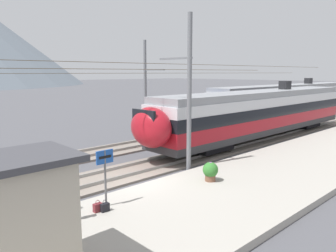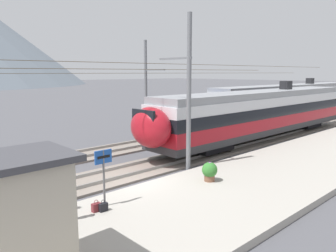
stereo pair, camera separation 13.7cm
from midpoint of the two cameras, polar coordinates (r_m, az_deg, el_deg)
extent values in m
plane|color=#4C4C51|center=(15.98, -6.14, -10.03)|extent=(400.00, 400.00, 0.00)
cube|color=#A39E93|center=(13.20, 4.53, -13.54)|extent=(120.00, 6.27, 0.31)
cube|color=slate|center=(17.20, -9.41, -8.48)|extent=(120.00, 3.00, 0.12)
cube|color=gray|center=(16.59, -8.03, -8.60)|extent=(120.00, 0.07, 0.16)
cube|color=gray|center=(17.73, -10.74, -7.50)|extent=(120.00, 0.07, 0.16)
cube|color=slate|center=(21.23, -16.75, -5.33)|extent=(120.00, 3.00, 0.12)
cube|color=gray|center=(20.58, -15.87, -5.35)|extent=(120.00, 0.07, 0.16)
cube|color=gray|center=(21.83, -17.62, -4.60)|extent=(120.00, 0.07, 0.16)
cube|color=#2D2D30|center=(27.16, 15.83, -0.29)|extent=(22.03, 2.99, 0.45)
cube|color=maroon|center=(27.06, 15.89, 1.07)|extent=(22.03, 2.99, 0.85)
cube|color=black|center=(26.97, 15.96, 2.75)|extent=(22.03, 3.03, 0.75)
cube|color=silver|center=(26.90, 16.03, 4.23)|extent=(22.03, 2.99, 0.65)
cube|color=gray|center=(26.86, 16.08, 5.40)|extent=(21.73, 2.79, 0.45)
cube|color=black|center=(21.75, 6.45, -3.48)|extent=(2.80, 2.39, 0.42)
cube|color=black|center=(33.22, 21.87, 0.32)|extent=(2.80, 2.39, 0.42)
ellipsoid|color=maroon|center=(18.11, -3.19, -0.26)|extent=(1.80, 2.75, 2.25)
cube|color=black|center=(17.73, -4.44, 0.92)|extent=(0.16, 1.79, 1.19)
cube|color=black|center=(29.72, 19.41, 6.68)|extent=(0.90, 0.70, 0.70)
cube|color=#2D2D30|center=(42.04, 20.35, 2.75)|extent=(28.49, 2.87, 0.45)
cube|color=#1E429E|center=(41.98, 20.40, 3.63)|extent=(28.49, 2.87, 0.85)
cube|color=black|center=(41.92, 20.46, 4.72)|extent=(28.49, 2.91, 0.75)
cube|color=white|center=(41.88, 20.51, 5.68)|extent=(28.49, 2.87, 0.65)
cube|color=gray|center=(41.85, 20.55, 6.43)|extent=(28.19, 2.67, 0.45)
cube|color=black|center=(34.45, 13.73, 1.02)|extent=(2.80, 2.30, 0.42)
cube|color=black|center=(50.12, 24.84, 2.93)|extent=(2.80, 2.30, 0.42)
ellipsoid|color=#1E429E|center=(29.44, 7.51, 3.35)|extent=(1.80, 2.64, 2.25)
cube|color=black|center=(29.02, 6.90, 4.12)|extent=(0.16, 1.72, 1.19)
cube|color=black|center=(45.70, 22.99, 7.19)|extent=(0.90, 0.70, 0.70)
cylinder|color=slate|center=(16.98, 3.46, 5.30)|extent=(0.24, 0.24, 8.19)
cube|color=slate|center=(17.67, 1.03, 11.58)|extent=(0.10, 2.37, 0.10)
cylinder|color=#473823|center=(18.42, -1.25, 10.71)|extent=(40.94, 0.02, 0.02)
cylinder|color=slate|center=(26.62, -4.10, 6.26)|extent=(0.24, 0.24, 7.76)
cube|color=slate|center=(25.78, -2.64, 9.66)|extent=(0.10, 2.40, 0.10)
cylinder|color=#473823|center=(24.99, -1.05, 9.11)|extent=(40.94, 0.02, 0.02)
cylinder|color=#59595B|center=(12.60, -11.07, -8.87)|extent=(0.08, 0.08, 2.15)
cube|color=#19479E|center=(12.37, -11.19, -5.25)|extent=(0.70, 0.06, 0.50)
cube|color=black|center=(12.34, -11.10, -5.28)|extent=(0.52, 0.01, 0.10)
cylinder|color=#383842|center=(11.87, -17.88, -13.74)|extent=(0.14, 0.14, 0.82)
cylinder|color=#383842|center=(11.93, -17.17, -13.58)|extent=(0.14, 0.14, 0.82)
ellipsoid|color=navy|center=(11.64, -17.70, -10.38)|extent=(0.36, 0.22, 0.62)
sphere|color=tan|center=(11.50, -17.81, -8.27)|extent=(0.22, 0.22, 0.22)
cylinder|color=navy|center=(11.57, -18.68, -10.82)|extent=(0.09, 0.09, 0.58)
cylinder|color=navy|center=(11.75, -16.70, -10.41)|extent=(0.09, 0.09, 0.58)
cube|color=maroon|center=(12.49, -12.34, -13.58)|extent=(0.32, 0.18, 0.31)
torus|color=maroon|center=(12.42, -12.38, -12.71)|extent=(0.16, 0.02, 0.16)
cube|color=black|center=(12.47, -11.18, -13.60)|extent=(0.32, 0.18, 0.30)
torus|color=black|center=(12.40, -11.21, -12.74)|extent=(0.16, 0.02, 0.16)
cylinder|color=brown|center=(15.52, 7.05, -8.82)|extent=(0.48, 0.48, 0.32)
sphere|color=#33752D|center=(15.41, 7.08, -7.50)|extent=(0.71, 0.71, 0.71)
sphere|color=purple|center=(15.36, 7.09, -6.93)|extent=(0.39, 0.39, 0.39)
camera|label=1|loc=(0.07, -90.19, -0.03)|focal=35.32mm
camera|label=2|loc=(0.07, 89.81, 0.03)|focal=35.32mm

